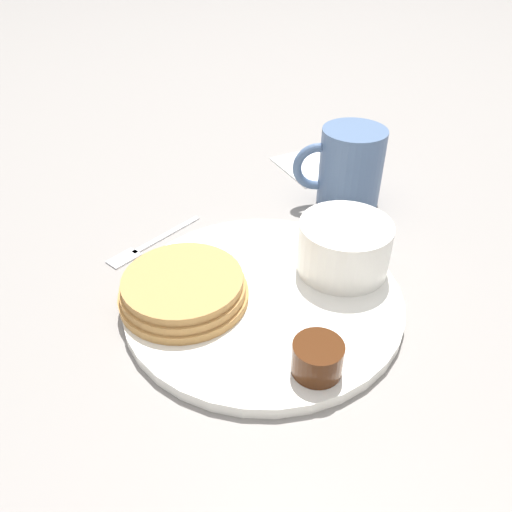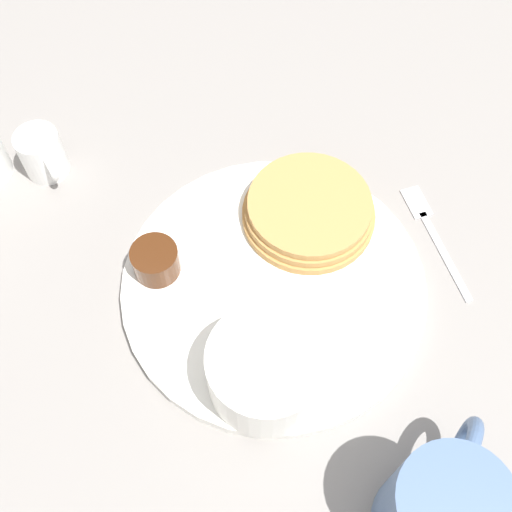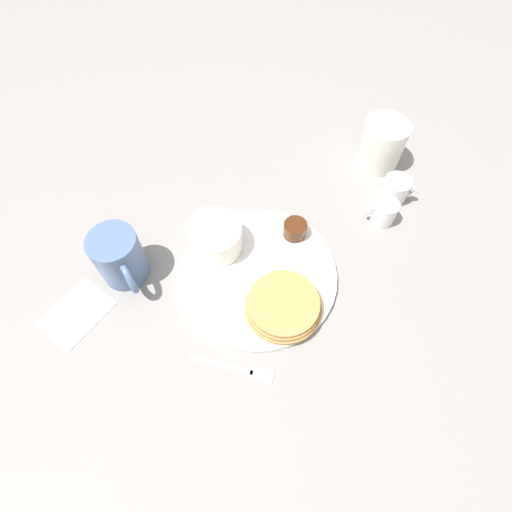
{
  "view_description": "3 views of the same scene",
  "coord_description": "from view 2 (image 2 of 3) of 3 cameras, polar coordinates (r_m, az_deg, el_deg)",
  "views": [
    {
      "loc": [
        -0.34,
        0.18,
        0.34
      ],
      "look_at": [
        0.02,
        -0.0,
        0.05
      ],
      "focal_mm": 35.0,
      "sensor_mm": 36.0,
      "label": 1
    },
    {
      "loc": [
        0.01,
        -0.27,
        0.54
      ],
      "look_at": [
        -0.02,
        0.01,
        0.05
      ],
      "focal_mm": 45.0,
      "sensor_mm": 36.0,
      "label": 2
    },
    {
      "loc": [
        0.27,
        0.2,
        0.64
      ],
      "look_at": [
        -0.01,
        -0.01,
        0.04
      ],
      "focal_mm": 28.0,
      "sensor_mm": 36.0,
      "label": 3
    }
  ],
  "objects": [
    {
      "name": "butter_ramekin",
      "position": [
        0.54,
        -1.72,
        -11.74
      ],
      "size": [
        0.04,
        0.04,
        0.04
      ],
      "color": "white",
      "rests_on": "plate"
    },
    {
      "name": "syrup_cup",
      "position": [
        0.6,
        -8.92,
        -0.41
      ],
      "size": [
        0.04,
        0.04,
        0.03
      ],
      "color": "#47230F",
      "rests_on": "plate"
    },
    {
      "name": "creamer_pitcher_near",
      "position": [
        0.69,
        -18.48,
        8.64
      ],
      "size": [
        0.05,
        0.06,
        0.05
      ],
      "color": "white",
      "rests_on": "ground_plane"
    },
    {
      "name": "bowl",
      "position": [
        0.53,
        0.39,
        -9.97
      ],
      "size": [
        0.1,
        0.1,
        0.06
      ],
      "color": "white",
      "rests_on": "plate"
    },
    {
      "name": "plate",
      "position": [
        0.6,
        1.57,
        -2.63
      ],
      "size": [
        0.28,
        0.28,
        0.01
      ],
      "color": "white",
      "rests_on": "ground_plane"
    },
    {
      "name": "fork",
      "position": [
        0.66,
        15.24,
        2.45
      ],
      "size": [
        0.06,
        0.13,
        0.0
      ],
      "color": "silver",
      "rests_on": "ground_plane"
    },
    {
      "name": "pancake_stack",
      "position": [
        0.62,
        4.73,
        4.09
      ],
      "size": [
        0.13,
        0.13,
        0.03
      ],
      "color": "#B78447",
      "rests_on": "plate"
    },
    {
      "name": "ground_plane",
      "position": [
        0.61,
        1.56,
        -2.89
      ],
      "size": [
        4.0,
        4.0,
        0.0
      ],
      "primitive_type": "plane",
      "color": "gray"
    },
    {
      "name": "coffee_mug",
      "position": [
        0.51,
        16.13,
        -20.89
      ],
      "size": [
        0.08,
        0.11,
        0.1
      ],
      "color": "slate",
      "rests_on": "ground_plane"
    }
  ]
}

